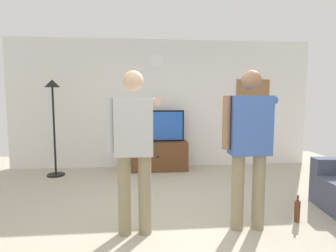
{
  "coord_description": "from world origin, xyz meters",
  "views": [
    {
      "loc": [
        -0.4,
        -2.83,
        1.46
      ],
      "look_at": [
        -0.04,
        1.2,
        1.05
      ],
      "focal_mm": 28.64,
      "sensor_mm": 36.0,
      "label": 1
    }
  ],
  "objects_px": {
    "framed_picture": "(253,91)",
    "person_standing_nearer_lamp": "(134,143)",
    "television": "(157,126)",
    "wall_clock": "(156,61)",
    "person_standing_nearer_couch": "(249,140)",
    "tv_stand": "(157,156)",
    "beverage_bottle": "(297,211)",
    "floor_lamp": "(53,107)"
  },
  "relations": [
    {
      "from": "tv_stand",
      "to": "wall_clock",
      "type": "relative_size",
      "value": 4.07
    },
    {
      "from": "television",
      "to": "wall_clock",
      "type": "xyz_separation_m",
      "value": [
        0.0,
        0.24,
        1.35
      ]
    },
    {
      "from": "wall_clock",
      "to": "person_standing_nearer_couch",
      "type": "bearing_deg",
      "value": -72.99
    },
    {
      "from": "floor_lamp",
      "to": "person_standing_nearer_lamp",
      "type": "distance_m",
      "value": 2.85
    },
    {
      "from": "tv_stand",
      "to": "television",
      "type": "distance_m",
      "value": 0.62
    },
    {
      "from": "tv_stand",
      "to": "person_standing_nearer_couch",
      "type": "distance_m",
      "value": 2.84
    },
    {
      "from": "television",
      "to": "beverage_bottle",
      "type": "bearing_deg",
      "value": -58.88
    },
    {
      "from": "framed_picture",
      "to": "floor_lamp",
      "type": "relative_size",
      "value": 0.4
    },
    {
      "from": "television",
      "to": "beverage_bottle",
      "type": "xyz_separation_m",
      "value": [
        1.54,
        -2.55,
        -0.77
      ]
    },
    {
      "from": "wall_clock",
      "to": "floor_lamp",
      "type": "relative_size",
      "value": 0.16
    },
    {
      "from": "television",
      "to": "floor_lamp",
      "type": "relative_size",
      "value": 0.61
    },
    {
      "from": "person_standing_nearer_couch",
      "to": "beverage_bottle",
      "type": "distance_m",
      "value": 1.1
    },
    {
      "from": "beverage_bottle",
      "to": "wall_clock",
      "type": "bearing_deg",
      "value": 118.86
    },
    {
      "from": "tv_stand",
      "to": "person_standing_nearer_couch",
      "type": "relative_size",
      "value": 0.69
    },
    {
      "from": "framed_picture",
      "to": "floor_lamp",
      "type": "bearing_deg",
      "value": -172.28
    },
    {
      "from": "television",
      "to": "floor_lamp",
      "type": "bearing_deg",
      "value": -171.19
    },
    {
      "from": "framed_picture",
      "to": "person_standing_nearer_couch",
      "type": "bearing_deg",
      "value": -112.92
    },
    {
      "from": "beverage_bottle",
      "to": "person_standing_nearer_lamp",
      "type": "bearing_deg",
      "value": -176.97
    },
    {
      "from": "wall_clock",
      "to": "beverage_bottle",
      "type": "relative_size",
      "value": 0.92
    },
    {
      "from": "tv_stand",
      "to": "beverage_bottle",
      "type": "xyz_separation_m",
      "value": [
        1.54,
        -2.51,
        -0.16
      ]
    },
    {
      "from": "framed_picture",
      "to": "person_standing_nearer_lamp",
      "type": "bearing_deg",
      "value": -130.55
    },
    {
      "from": "tv_stand",
      "to": "television",
      "type": "xyz_separation_m",
      "value": [
        0.0,
        0.05,
        0.61
      ]
    },
    {
      "from": "framed_picture",
      "to": "person_standing_nearer_couch",
      "type": "xyz_separation_m",
      "value": [
        -1.23,
        -2.9,
        -0.63
      ]
    },
    {
      "from": "person_standing_nearer_lamp",
      "to": "television",
      "type": "bearing_deg",
      "value": 82.02
    },
    {
      "from": "person_standing_nearer_lamp",
      "to": "beverage_bottle",
      "type": "distance_m",
      "value": 2.1
    },
    {
      "from": "floor_lamp",
      "to": "person_standing_nearer_couch",
      "type": "relative_size",
      "value": 1.03
    },
    {
      "from": "television",
      "to": "framed_picture",
      "type": "bearing_deg",
      "value": 6.72
    },
    {
      "from": "beverage_bottle",
      "to": "person_standing_nearer_couch",
      "type": "bearing_deg",
      "value": -171.49
    },
    {
      "from": "wall_clock",
      "to": "person_standing_nearer_couch",
      "type": "relative_size",
      "value": 0.17
    },
    {
      "from": "wall_clock",
      "to": "beverage_bottle",
      "type": "distance_m",
      "value": 3.83
    },
    {
      "from": "person_standing_nearer_couch",
      "to": "beverage_bottle",
      "type": "relative_size",
      "value": 5.42
    },
    {
      "from": "framed_picture",
      "to": "television",
      "type": "bearing_deg",
      "value": -173.28
    },
    {
      "from": "person_standing_nearer_couch",
      "to": "framed_picture",
      "type": "bearing_deg",
      "value": 67.08
    },
    {
      "from": "tv_stand",
      "to": "beverage_bottle",
      "type": "height_order",
      "value": "tv_stand"
    },
    {
      "from": "framed_picture",
      "to": "person_standing_nearer_lamp",
      "type": "relative_size",
      "value": 0.42
    },
    {
      "from": "wall_clock",
      "to": "person_standing_nearer_lamp",
      "type": "distance_m",
      "value": 3.18
    },
    {
      "from": "tv_stand",
      "to": "floor_lamp",
      "type": "xyz_separation_m",
      "value": [
        -1.96,
        -0.26,
        1.01
      ]
    },
    {
      "from": "floor_lamp",
      "to": "person_standing_nearer_couch",
      "type": "xyz_separation_m",
      "value": [
        2.84,
        -2.35,
        -0.29
      ]
    },
    {
      "from": "framed_picture",
      "to": "wall_clock",
      "type": "bearing_deg",
      "value": -179.86
    },
    {
      "from": "person_standing_nearer_couch",
      "to": "floor_lamp",
      "type": "bearing_deg",
      "value": 140.44
    },
    {
      "from": "tv_stand",
      "to": "person_standing_nearer_couch",
      "type": "bearing_deg",
      "value": -71.22
    },
    {
      "from": "television",
      "to": "person_standing_nearer_lamp",
      "type": "distance_m",
      "value": 2.68
    }
  ]
}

